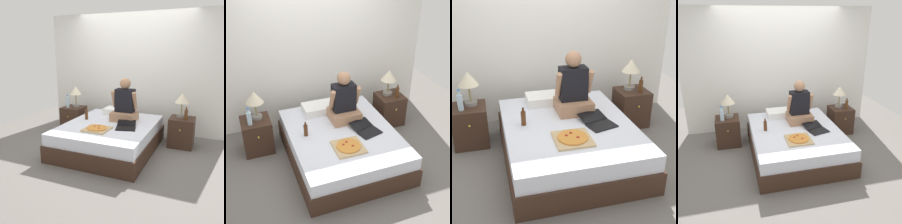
% 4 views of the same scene
% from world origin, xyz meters
% --- Properties ---
extents(ground_plane, '(5.95, 5.95, 0.00)m').
position_xyz_m(ground_plane, '(0.00, 0.00, 0.00)').
color(ground_plane, '#66605B').
extents(wall_back, '(3.95, 0.12, 2.50)m').
position_xyz_m(wall_back, '(0.00, 1.32, 1.25)').
color(wall_back, silver).
rests_on(wall_back, ground).
extents(bed, '(1.55, 1.92, 0.47)m').
position_xyz_m(bed, '(0.00, 0.00, 0.23)').
color(bed, '#382319').
rests_on(bed, ground).
extents(nightstand_left, '(0.44, 0.47, 0.54)m').
position_xyz_m(nightstand_left, '(-1.15, 0.66, 0.27)').
color(nightstand_left, '#382319').
rests_on(nightstand_left, ground).
extents(lamp_on_left_nightstand, '(0.26, 0.26, 0.45)m').
position_xyz_m(lamp_on_left_nightstand, '(-1.11, 0.71, 0.86)').
color(lamp_on_left_nightstand, gray).
rests_on(lamp_on_left_nightstand, nightstand_left).
extents(water_bottle, '(0.07, 0.07, 0.28)m').
position_xyz_m(water_bottle, '(-1.23, 0.57, 0.65)').
color(water_bottle, silver).
rests_on(water_bottle, nightstand_left).
extents(nightstand_right, '(0.44, 0.47, 0.54)m').
position_xyz_m(nightstand_right, '(1.15, 0.66, 0.27)').
color(nightstand_right, '#382319').
rests_on(nightstand_right, ground).
extents(lamp_on_right_nightstand, '(0.26, 0.26, 0.45)m').
position_xyz_m(lamp_on_right_nightstand, '(1.12, 0.71, 0.86)').
color(lamp_on_right_nightstand, gray).
rests_on(lamp_on_right_nightstand, nightstand_right).
extents(beer_bottle, '(0.06, 0.06, 0.23)m').
position_xyz_m(beer_bottle, '(1.22, 0.56, 0.63)').
color(beer_bottle, '#512D14').
rests_on(beer_bottle, nightstand_right).
extents(pillow, '(0.52, 0.34, 0.12)m').
position_xyz_m(pillow, '(-0.13, 0.68, 0.53)').
color(pillow, white).
rests_on(pillow, bed).
extents(person_seated, '(0.47, 0.40, 0.78)m').
position_xyz_m(person_seated, '(0.16, 0.33, 0.76)').
color(person_seated, '#A37556').
rests_on(person_seated, bed).
extents(laptop, '(0.41, 0.48, 0.07)m').
position_xyz_m(laptop, '(0.34, -0.11, 0.49)').
color(laptop, black).
rests_on(laptop, bed).
extents(pizza_box, '(0.40, 0.40, 0.05)m').
position_xyz_m(pizza_box, '(-0.06, -0.39, 0.49)').
color(pizza_box, tan).
rests_on(pizza_box, bed).
extents(beer_bottle_on_bed, '(0.06, 0.06, 0.22)m').
position_xyz_m(beer_bottle_on_bed, '(-0.52, 0.09, 0.57)').
color(beer_bottle_on_bed, '#4C2811').
rests_on(beer_bottle_on_bed, bed).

